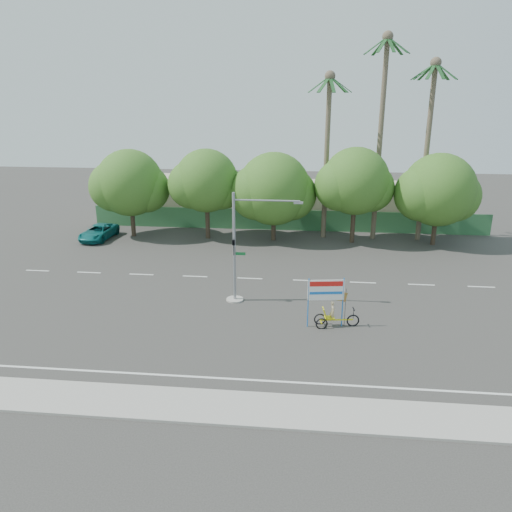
# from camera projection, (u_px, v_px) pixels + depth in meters

# --- Properties ---
(ground) EXTENTS (120.00, 120.00, 0.00)m
(ground) POSITION_uv_depth(u_px,v_px,m) (269.00, 330.00, 27.98)
(ground) COLOR #33302D
(ground) RESTS_ON ground
(sidewalk_near) EXTENTS (50.00, 2.40, 0.12)m
(sidewalk_near) POSITION_uv_depth(u_px,v_px,m) (255.00, 409.00, 20.88)
(sidewalk_near) COLOR gray
(sidewalk_near) RESTS_ON ground
(fence) EXTENTS (38.00, 0.08, 2.00)m
(fence) POSITION_uv_depth(u_px,v_px,m) (286.00, 220.00, 47.99)
(fence) COLOR #336B3D
(fence) RESTS_ON ground
(building_left) EXTENTS (12.00, 8.00, 4.00)m
(building_left) POSITION_uv_depth(u_px,v_px,m) (194.00, 198.00, 52.90)
(building_left) COLOR #B7AE91
(building_left) RESTS_ON ground
(building_right) EXTENTS (14.00, 8.00, 3.60)m
(building_right) POSITION_uv_depth(u_px,v_px,m) (366.00, 204.00, 51.21)
(building_right) COLOR #B7AE91
(building_right) RESTS_ON ground
(tree_far_left) EXTENTS (7.14, 6.00, 7.96)m
(tree_far_left) POSITION_uv_depth(u_px,v_px,m) (129.00, 185.00, 44.88)
(tree_far_left) COLOR #473828
(tree_far_left) RESTS_ON ground
(tree_left) EXTENTS (6.66, 5.60, 8.07)m
(tree_left) POSITION_uv_depth(u_px,v_px,m) (206.00, 183.00, 44.10)
(tree_left) COLOR #473828
(tree_left) RESTS_ON ground
(tree_center) EXTENTS (7.62, 6.40, 7.85)m
(tree_center) POSITION_uv_depth(u_px,v_px,m) (273.00, 191.00, 43.70)
(tree_center) COLOR #473828
(tree_center) RESTS_ON ground
(tree_right) EXTENTS (6.90, 5.80, 8.36)m
(tree_right) POSITION_uv_depth(u_px,v_px,m) (355.00, 184.00, 42.78)
(tree_right) COLOR #473828
(tree_right) RESTS_ON ground
(tree_far_right) EXTENTS (7.38, 6.20, 7.94)m
(tree_far_right) POSITION_uv_depth(u_px,v_px,m) (438.00, 192.00, 42.28)
(tree_far_right) COLOR #473828
(tree_far_right) RESTS_ON ground
(palm_tall) EXTENTS (3.73, 3.79, 17.45)m
(palm_tall) POSITION_uv_depth(u_px,v_px,m) (381.00, 120.00, 42.36)
(palm_tall) COLOR #70604C
(palm_tall) RESTS_ON ground
(palm_mid) EXTENTS (3.73, 3.79, 15.45)m
(palm_mid) POSITION_uv_depth(u_px,v_px,m) (428.00, 133.00, 42.31)
(palm_mid) COLOR #70604C
(palm_mid) RESTS_ON ground
(palm_short) EXTENTS (3.73, 3.79, 14.45)m
(palm_short) POSITION_uv_depth(u_px,v_px,m) (327.00, 139.00, 43.30)
(palm_short) COLOR #70604C
(palm_short) RESTS_ON ground
(traffic_signal) EXTENTS (4.72, 1.10, 7.00)m
(traffic_signal) POSITION_uv_depth(u_px,v_px,m) (239.00, 257.00, 31.05)
(traffic_signal) COLOR gray
(traffic_signal) RESTS_ON ground
(trike_billboard) EXTENTS (3.01, 0.90, 2.98)m
(trike_billboard) POSITION_uv_depth(u_px,v_px,m) (330.00, 307.00, 28.06)
(trike_billboard) COLOR black
(trike_billboard) RESTS_ON ground
(pickup_truck) EXTENTS (2.53, 4.86, 1.31)m
(pickup_truck) POSITION_uv_depth(u_px,v_px,m) (99.00, 232.00, 45.15)
(pickup_truck) COLOR #0E6766
(pickup_truck) RESTS_ON ground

